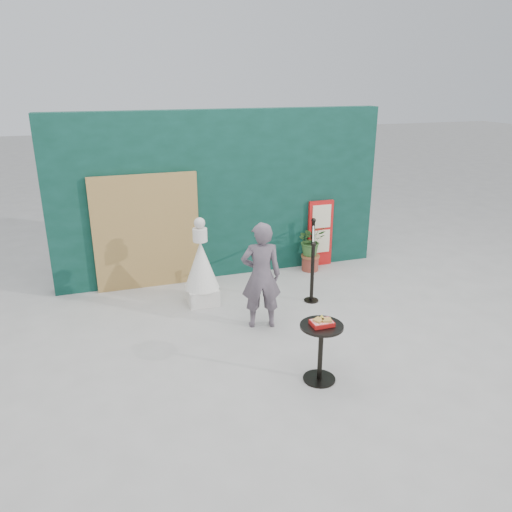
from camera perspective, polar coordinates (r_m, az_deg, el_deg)
name	(u,v)px	position (r m, az deg, el deg)	size (l,w,h in m)	color
ground	(284,355)	(6.84, 3.25, -11.19)	(60.00, 60.00, 0.00)	#ADAAA5
back_wall	(222,195)	(9.09, -3.92, 6.93)	(6.00, 0.30, 3.00)	#0B3327
bamboo_fence	(147,232)	(8.78, -12.37, 2.67)	(1.80, 0.08, 2.00)	tan
woman	(261,276)	(7.22, 0.59, -2.26)	(0.59, 0.38, 1.61)	#62545F
menu_board	(320,234)	(9.77, 7.35, 2.56)	(0.50, 0.07, 1.30)	red
statue	(201,269)	(8.10, -6.27, -1.48)	(0.57, 0.57, 1.45)	silver
cafe_table	(321,344)	(6.12, 7.42, -9.92)	(0.52, 0.52, 0.75)	black
food_basket	(322,322)	(5.99, 7.55, -7.50)	(0.26, 0.19, 0.11)	#B71513
planter	(311,245)	(9.51, 6.30, 1.31)	(0.53, 0.46, 0.90)	brown
stanchion_barrier	(312,258)	(8.86, 6.47, -0.26)	(0.84, 1.54, 1.03)	black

